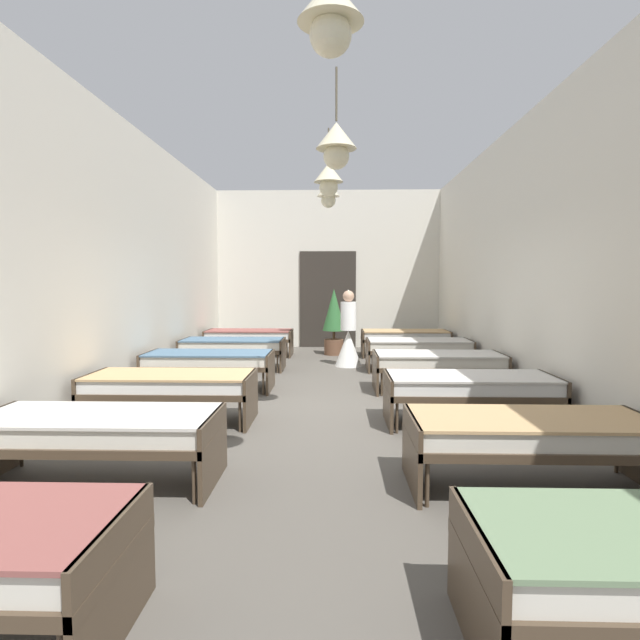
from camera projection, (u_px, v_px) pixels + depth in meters
name	position (u px, v px, depth m)	size (l,w,h in m)	color
ground_plane	(321.00, 408.00, 6.79)	(6.14, 12.85, 0.10)	#59544C
room_shell	(324.00, 260.00, 7.88)	(5.94, 12.45, 3.91)	silver
bed_left_row_1	(98.00, 430.00, 4.10)	(1.90, 0.84, 0.57)	#473828
bed_right_row_1	(531.00, 434.00, 4.00)	(1.90, 0.84, 0.57)	#473828
bed_left_row_2	(171.00, 385.00, 5.90)	(1.90, 0.84, 0.57)	#473828
bed_right_row_2	(470.00, 387.00, 5.80)	(1.90, 0.84, 0.57)	#473828
bed_left_row_3	(209.00, 361.00, 7.70)	(1.90, 0.84, 0.57)	#473828
bed_right_row_3	(438.00, 362.00, 7.60)	(1.90, 0.84, 0.57)	#473828
bed_left_row_4	(233.00, 346.00, 9.51)	(1.90, 0.84, 0.57)	#473828
bed_right_row_4	(418.00, 347.00, 9.41)	(1.90, 0.84, 0.57)	#473828
bed_left_row_5	(249.00, 336.00, 11.31)	(1.90, 0.84, 0.57)	#473828
bed_right_row_5	(405.00, 336.00, 11.21)	(1.90, 0.84, 0.57)	#473828
nurse_near_aisle	(348.00, 339.00, 9.89)	(0.52, 0.52, 1.49)	white
potted_plant	(334.00, 317.00, 11.44)	(0.51, 0.51, 1.49)	brown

